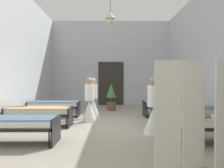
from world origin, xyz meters
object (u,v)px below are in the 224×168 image
at_px(nurse_mid_aisle, 93,103).
at_px(nurse_far_aisle, 153,113).
at_px(potted_plant, 111,96).
at_px(bed_left_row_2, 54,105).
at_px(nurse_near_aisle, 89,106).
at_px(privacy_screen, 195,115).
at_px(bed_right_row_1, 184,111).
at_px(bed_left_row_1, 39,112).
at_px(bed_right_row_2, 169,105).
at_px(patient_seated_primary, 197,104).
at_px(bed_right_row_0, 212,123).
at_px(bed_left_row_0, 14,123).

bearing_deg(nurse_mid_aisle, nurse_far_aisle, -100.70).
distance_m(nurse_mid_aisle, potted_plant, 2.10).
relative_size(bed_left_row_2, nurse_near_aisle, 1.28).
height_order(nurse_near_aisle, privacy_screen, privacy_screen).
bearing_deg(bed_right_row_1, nurse_near_aisle, 165.25).
bearing_deg(bed_left_row_1, nurse_mid_aisle, 47.12).
xyz_separation_m(bed_left_row_2, nurse_mid_aisle, (1.50, -0.28, 0.09)).
bearing_deg(bed_right_row_2, patient_seated_primary, -95.20).
height_order(bed_left_row_1, patient_seated_primary, patient_seated_primary).
relative_size(bed_right_row_0, bed_left_row_2, 1.00).
xyz_separation_m(bed_right_row_2, nurse_mid_aisle, (-2.87, -0.28, 0.09)).
xyz_separation_m(patient_seated_primary, privacy_screen, (-0.60, -1.49, -0.02)).
xyz_separation_m(bed_right_row_1, bed_right_row_2, (0.00, 1.90, 0.00)).
height_order(bed_left_row_1, bed_right_row_1, same).
xyz_separation_m(bed_right_row_0, bed_left_row_2, (-4.38, 3.80, 0.00)).
height_order(bed_left_row_0, bed_left_row_2, same).
bearing_deg(bed_left_row_2, nurse_far_aisle, -42.27).
relative_size(bed_left_row_0, patient_seated_primary, 2.38).
bearing_deg(patient_seated_primary, nurse_far_aisle, 131.12).
xyz_separation_m(nurse_far_aisle, privacy_screen, (0.19, -2.39, 0.32)).
bearing_deg(bed_right_row_1, bed_left_row_0, -156.53).
distance_m(bed_right_row_0, bed_left_row_2, 5.80).
relative_size(bed_left_row_1, privacy_screen, 1.12).
xyz_separation_m(bed_left_row_0, bed_left_row_2, (0.00, 3.80, 0.00)).
relative_size(bed_right_row_1, patient_seated_primary, 2.38).
distance_m(bed_left_row_0, bed_right_row_0, 4.38).
bearing_deg(nurse_mid_aisle, bed_right_row_0, -94.55).
height_order(nurse_far_aisle, patient_seated_primary, nurse_far_aisle).
bearing_deg(nurse_near_aisle, potted_plant, 76.27).
distance_m(bed_left_row_1, bed_right_row_2, 4.77).
bearing_deg(bed_right_row_0, patient_seated_primary, -172.45).
xyz_separation_m(bed_right_row_1, patient_seated_primary, (-0.35, -1.95, 0.43)).
xyz_separation_m(bed_left_row_2, bed_right_row_2, (4.38, 0.00, 0.00)).
relative_size(nurse_far_aisle, privacy_screen, 0.87).
distance_m(bed_right_row_1, potted_plant, 4.22).
bearing_deg(privacy_screen, patient_seated_primary, 47.02).
xyz_separation_m(bed_right_row_0, nurse_far_aisle, (-1.14, 0.86, 0.09)).
xyz_separation_m(bed_right_row_0, privacy_screen, (-0.95, -1.53, 0.41)).
xyz_separation_m(bed_left_row_2, patient_seated_primary, (4.03, -3.85, 0.43)).
xyz_separation_m(bed_left_row_1, bed_left_row_2, (0.00, 1.90, 0.00)).
relative_size(bed_left_row_1, nurse_far_aisle, 1.28).
relative_size(bed_right_row_2, nurse_mid_aisle, 1.28).
bearing_deg(bed_right_row_2, bed_left_row_2, 180.00).
distance_m(bed_right_row_1, bed_right_row_2, 1.90).
bearing_deg(nurse_mid_aisle, nurse_near_aisle, -138.61).
distance_m(bed_right_row_2, patient_seated_primary, 3.89).
distance_m(bed_right_row_1, bed_left_row_2, 4.77).
relative_size(patient_seated_primary, potted_plant, 0.64).
distance_m(patient_seated_primary, privacy_screen, 1.60).
bearing_deg(bed_left_row_0, bed_right_row_1, 23.47).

